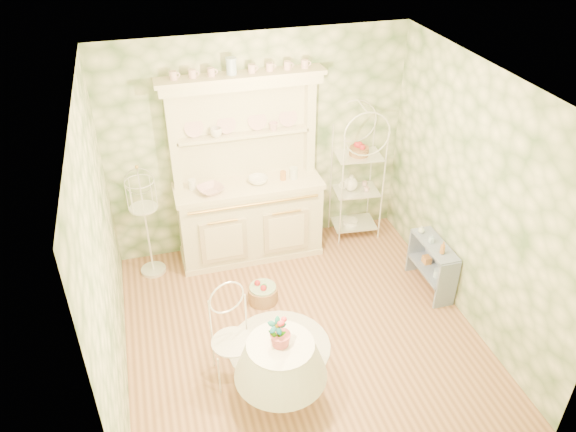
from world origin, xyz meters
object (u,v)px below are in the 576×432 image
object	(u,v)px
cafe_chair	(232,342)
birdcage_stand	(146,221)
round_table	(281,371)
side_shelf	(432,266)
kitchen_dresser	(248,173)
floor_basket	(263,292)
bakers_rack	(358,169)

from	to	relation	value
cafe_chair	birdcage_stand	xyz separation A→B (m)	(-0.64, 1.87, 0.28)
round_table	side_shelf	bearing A→B (deg)	27.74
side_shelf	cafe_chair	xyz separation A→B (m)	(-2.45, -0.70, 0.15)
kitchen_dresser	round_table	distance (m)	2.46
side_shelf	round_table	world-z (taller)	round_table
cafe_chair	birdcage_stand	distance (m)	2.00
side_shelf	floor_basket	xyz separation A→B (m)	(-1.92, 0.29, -0.18)
side_shelf	cafe_chair	bearing A→B (deg)	-156.24
round_table	floor_basket	world-z (taller)	round_table
round_table	cafe_chair	xyz separation A→B (m)	(-0.36, 0.40, 0.08)
round_table	birdcage_stand	world-z (taller)	birdcage_stand
kitchen_dresser	cafe_chair	xyz separation A→B (m)	(-0.59, -1.92, -0.69)
round_table	birdcage_stand	xyz separation A→B (m)	(-0.99, 2.27, 0.36)
round_table	bakers_rack	bearing A→B (deg)	55.47
kitchen_dresser	floor_basket	xyz separation A→B (m)	(-0.07, -0.93, -1.02)
round_table	floor_basket	xyz separation A→B (m)	(0.16, 1.39, -0.25)
kitchen_dresser	bakers_rack	size ratio (longest dim) A/B	1.20
side_shelf	cafe_chair	distance (m)	2.55
side_shelf	round_table	bearing A→B (deg)	-144.45
kitchen_dresser	birdcage_stand	world-z (taller)	kitchen_dresser
kitchen_dresser	floor_basket	world-z (taller)	kitchen_dresser
side_shelf	floor_basket	bearing A→B (deg)	179.14
bakers_rack	round_table	xyz separation A→B (m)	(-1.65, -2.40, -0.58)
kitchen_dresser	round_table	world-z (taller)	kitchen_dresser
bakers_rack	cafe_chair	size ratio (longest dim) A/B	2.10
cafe_chair	side_shelf	bearing A→B (deg)	1.22
round_table	cafe_chair	world-z (taller)	cafe_chair
kitchen_dresser	side_shelf	world-z (taller)	kitchen_dresser
kitchen_dresser	cafe_chair	size ratio (longest dim) A/B	2.52
floor_basket	round_table	bearing A→B (deg)	-96.75
kitchen_dresser	cafe_chair	distance (m)	2.13
bakers_rack	side_shelf	xyz separation A→B (m)	(0.44, -1.30, -0.66)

